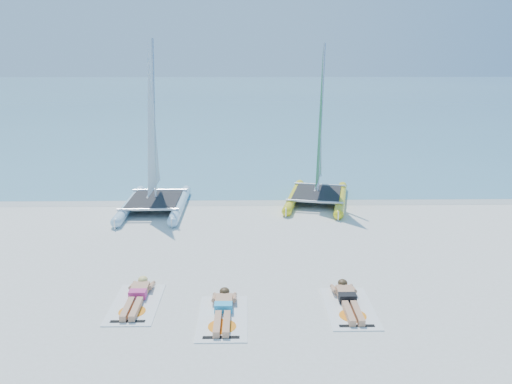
% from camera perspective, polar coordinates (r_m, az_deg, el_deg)
% --- Properties ---
extents(ground, '(140.00, 140.00, 0.00)m').
position_cam_1_polar(ground, '(13.22, -1.85, -7.62)').
color(ground, silver).
rests_on(ground, ground).
extents(sea, '(140.00, 115.00, 0.01)m').
position_cam_1_polar(sea, '(75.36, -1.17, 11.31)').
color(sea, '#77BCC6').
rests_on(sea, ground).
extents(wet_sand_strip, '(140.00, 1.40, 0.01)m').
position_cam_1_polar(wet_sand_strip, '(18.41, -1.61, -0.95)').
color(wet_sand_strip, beige).
rests_on(wet_sand_strip, ground).
extents(catamaran_blue, '(2.11, 4.36, 5.94)m').
position_cam_1_polar(catamaran_blue, '(17.36, -11.70, 3.75)').
color(catamaran_blue, '#BDE6F9').
rests_on(catamaran_blue, ground).
extents(catamaran_yellow, '(2.90, 4.68, 5.80)m').
position_cam_1_polar(catamaran_yellow, '(18.33, 7.27, 4.71)').
color(catamaran_yellow, '#FDFC1A').
rests_on(catamaran_yellow, ground).
extents(towel_a, '(1.00, 1.85, 0.02)m').
position_cam_1_polar(towel_a, '(11.24, -13.58, -12.33)').
color(towel_a, white).
rests_on(towel_a, ground).
extents(sunbather_a, '(0.37, 1.73, 0.26)m').
position_cam_1_polar(sunbather_a, '(11.36, -13.41, -11.40)').
color(sunbather_a, tan).
rests_on(sunbather_a, towel_a).
extents(towel_b, '(1.00, 1.85, 0.02)m').
position_cam_1_polar(towel_b, '(10.45, -3.80, -14.16)').
color(towel_b, white).
rests_on(towel_b, ground).
extents(sunbather_b, '(0.37, 1.73, 0.26)m').
position_cam_1_polar(sunbather_b, '(10.57, -3.76, -13.13)').
color(sunbather_b, tan).
rests_on(sunbather_b, towel_b).
extents(towel_c, '(1.00, 1.85, 0.02)m').
position_cam_1_polar(towel_c, '(10.97, 10.62, -12.88)').
color(towel_c, white).
rests_on(towel_c, ground).
extents(sunbather_c, '(0.37, 1.73, 0.26)m').
position_cam_1_polar(sunbather_c, '(11.09, 10.45, -11.92)').
color(sunbather_c, tan).
rests_on(sunbather_c, towel_c).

